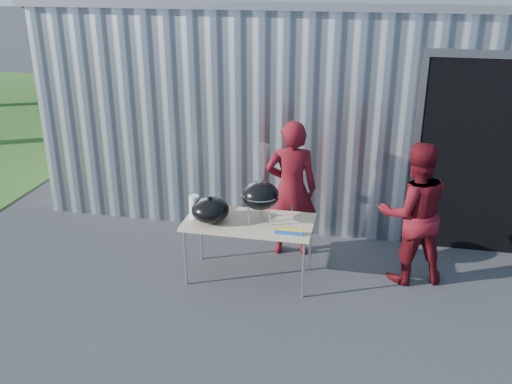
% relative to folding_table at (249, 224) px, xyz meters
% --- Properties ---
extents(ground, '(80.00, 80.00, 0.00)m').
position_rel_folding_table_xyz_m(ground, '(-0.17, -0.38, -0.71)').
color(ground, '#2C2C2E').
extents(building, '(8.20, 6.20, 3.10)m').
position_rel_folding_table_xyz_m(building, '(0.74, 4.21, 0.83)').
color(building, silver).
rests_on(building, ground).
extents(folding_table, '(1.50, 0.75, 0.75)m').
position_rel_folding_table_xyz_m(folding_table, '(0.00, 0.00, 0.00)').
color(folding_table, tan).
rests_on(folding_table, ground).
extents(kettle_grill, '(0.44, 0.44, 0.94)m').
position_rel_folding_table_xyz_m(kettle_grill, '(0.14, -0.01, 0.46)').
color(kettle_grill, black).
rests_on(kettle_grill, folding_table).
extents(grill_lid, '(0.44, 0.44, 0.32)m').
position_rel_folding_table_xyz_m(grill_lid, '(-0.43, -0.10, 0.18)').
color(grill_lid, black).
rests_on(grill_lid, folding_table).
extents(paper_towels, '(0.12, 0.12, 0.28)m').
position_rel_folding_table_xyz_m(paper_towels, '(-0.64, -0.05, 0.18)').
color(paper_towels, white).
rests_on(paper_towels, folding_table).
extents(white_tub, '(0.20, 0.15, 0.10)m').
position_rel_folding_table_xyz_m(white_tub, '(-0.55, 0.20, 0.09)').
color(white_tub, white).
rests_on(white_tub, folding_table).
extents(foil_box, '(0.32, 0.05, 0.06)m').
position_rel_folding_table_xyz_m(foil_box, '(0.51, -0.25, 0.07)').
color(foil_box, '#1A49A9').
rests_on(foil_box, folding_table).
extents(person_cook, '(0.71, 0.53, 1.78)m').
position_rel_folding_table_xyz_m(person_cook, '(0.38, 0.75, 0.18)').
color(person_cook, '#5A0C14').
rests_on(person_cook, ground).
extents(person_bystander, '(0.98, 0.85, 1.71)m').
position_rel_folding_table_xyz_m(person_bystander, '(1.86, 0.37, 0.15)').
color(person_bystander, '#5A0C14').
rests_on(person_bystander, ground).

